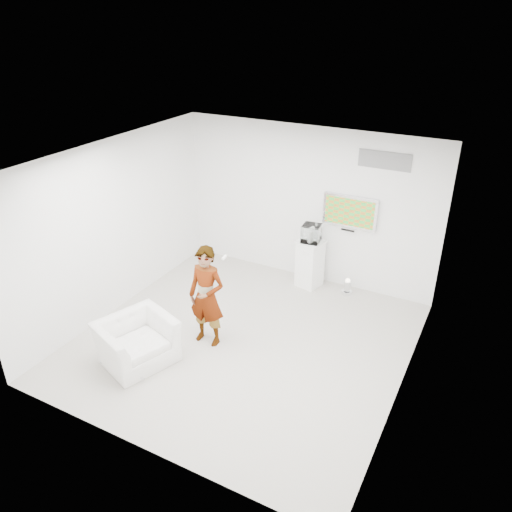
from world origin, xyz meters
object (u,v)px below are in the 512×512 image
Objects in this scene: armchair at (137,341)px; floor_uplight at (347,287)px; pedestal at (310,264)px; tv at (350,212)px; person at (207,296)px.

armchair is 4.03m from floor_uplight.
tv is at bearing 23.89° from pedestal.
armchair is (-0.69, -0.92, -0.49)m from person.
tv is 0.60× the size of person.
pedestal is at bearing -178.47° from floor_uplight.
pedestal is 3.04× the size of floor_uplight.
floor_uplight is (0.76, 0.02, -0.31)m from pedestal.
person reaches higher than floor_uplight.
tv reaches higher than armchair.
person is at bearing -116.71° from tv.
tv is 1.43m from floor_uplight.
armchair is at bearing -123.17° from floor_uplight.
tv reaches higher than person.
person is 2.57m from pedestal.
tv is 0.94× the size of armchair.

